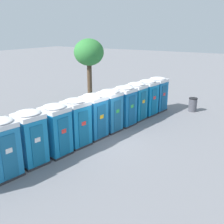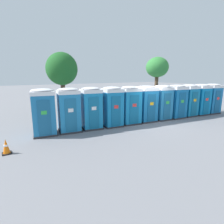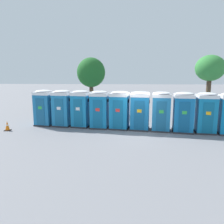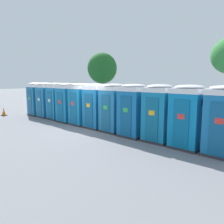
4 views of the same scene
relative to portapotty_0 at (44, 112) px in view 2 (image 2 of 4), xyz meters
The scene contains 15 objects.
ground_plane 6.92m from the portapotty_0, 12.45° to the right, with size 120.00×120.00×0.00m, color slate.
portapotty_0 is the anchor object (origin of this frame).
portapotty_1 1.36m from the portapotty_0, ahead, with size 1.38×1.38×2.54m.
portapotty_2 2.72m from the portapotty_0, ahead, with size 1.36×1.39×2.54m.
portapotty_3 4.07m from the portapotty_0, ahead, with size 1.32×1.34×2.54m.
portapotty_4 5.43m from the portapotty_0, ahead, with size 1.43×1.40×2.54m.
portapotty_5 6.79m from the portapotty_0, ahead, with size 1.39×1.37×2.54m.
portapotty_6 8.14m from the portapotty_0, ahead, with size 1.33×1.35×2.54m.
portapotty_7 9.50m from the portapotty_0, ahead, with size 1.38×1.35×2.54m.
portapotty_8 10.86m from the portapotty_0, ahead, with size 1.30×1.32×2.54m.
portapotty_9 12.21m from the portapotty_0, ahead, with size 1.40×1.38×2.54m.
portapotty_10 13.57m from the portapotty_0, ahead, with size 1.41×1.37×2.54m.
street_tree_0 6.07m from the portapotty_0, 61.31° to the left, with size 2.55×2.55×5.09m.
street_tree_1 13.72m from the portapotty_0, 16.99° to the left, with size 2.43×2.43×5.20m.
traffic_cone 2.71m from the portapotty_0, 139.20° to the right, with size 0.36×0.36×0.64m.
Camera 2 is at (-8.60, -8.27, 3.19)m, focal length 28.00 mm.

